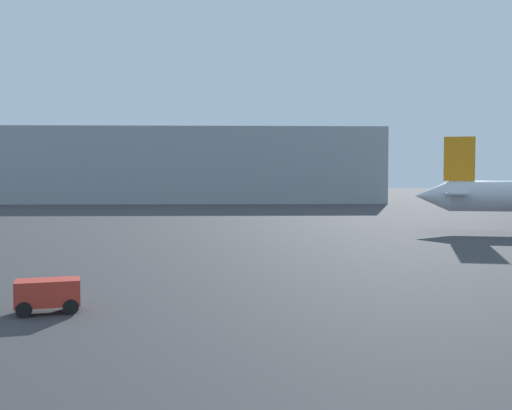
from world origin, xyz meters
TOP-DOWN VIEW (x-y plane):
  - baggage_cart at (-10.54, 14.68)m, footprint 2.66×1.94m
  - terminal_building at (-17.23, 124.29)m, footprint 89.11×23.91m

SIDE VIEW (x-z plane):
  - baggage_cart at x=-10.54m, z-range 0.11..1.41m
  - terminal_building at x=-17.23m, z-range 0.00..15.63m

